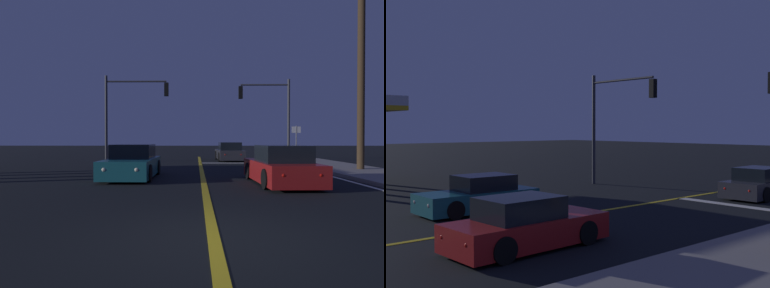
# 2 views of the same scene
# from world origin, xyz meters

# --- Properties ---
(ground_plane) EXTENTS (160.00, 160.00, 0.00)m
(ground_plane) POSITION_xyz_m (0.00, 0.00, 0.00)
(ground_plane) COLOR black
(sidewalk_right) EXTENTS (3.20, 32.44, 0.15)m
(sidewalk_right) POSITION_xyz_m (7.21, 9.01, 0.07)
(sidewalk_right) COLOR gray
(sidewalk_right) RESTS_ON ground
(lane_line_center) EXTENTS (0.20, 30.64, 0.01)m
(lane_line_center) POSITION_xyz_m (0.00, 9.01, 0.01)
(lane_line_center) COLOR gold
(lane_line_center) RESTS_ON ground
(lane_line_edge_right) EXTENTS (0.16, 30.64, 0.01)m
(lane_line_edge_right) POSITION_xyz_m (5.36, 9.01, 0.01)
(lane_line_edge_right) COLOR silver
(lane_line_edge_right) RESTS_ON ground
(stop_bar) EXTENTS (5.61, 0.50, 0.01)m
(stop_bar) POSITION_xyz_m (2.81, 16.52, 0.01)
(stop_bar) COLOR silver
(stop_bar) RESTS_ON ground
(car_mid_block_teal) EXTENTS (1.90, 4.32, 1.34)m
(car_mid_block_teal) POSITION_xyz_m (-2.83, 8.26, 0.58)
(car_mid_block_teal) COLOR #195960
(car_mid_block_teal) RESTS_ON ground
(car_side_waiting_red) EXTENTS (1.97, 4.32, 1.34)m
(car_side_waiting_red) POSITION_xyz_m (2.65, 6.44, 0.58)
(car_side_waiting_red) COLOR maroon
(car_side_waiting_red) RESTS_ON ground
(car_parked_curb_charcoal) EXTENTS (1.93, 4.35, 1.34)m
(car_parked_curb_charcoal) POSITION_xyz_m (2.19, 19.38, 0.58)
(car_parked_curb_charcoal) COLOR #2D2D33
(car_parked_curb_charcoal) RESTS_ON ground
(traffic_signal_near_right) EXTENTS (3.70, 0.28, 5.89)m
(traffic_signal_near_right) POSITION_xyz_m (5.13, 18.82, 3.91)
(traffic_signal_near_right) COLOR #38383D
(traffic_signal_near_right) RESTS_ON ground
(traffic_signal_far_left) EXTENTS (4.35, 0.28, 5.91)m
(traffic_signal_far_left) POSITION_xyz_m (-4.87, 17.42, 3.96)
(traffic_signal_far_left) COLOR #38383D
(traffic_signal_far_left) RESTS_ON ground
(utility_pole_right) EXTENTS (1.92, 0.33, 11.23)m
(utility_pole_right) POSITION_xyz_m (7.51, 10.67, 5.80)
(utility_pole_right) COLOR #42301E
(utility_pole_right) RESTS_ON ground
(street_sign_corner) EXTENTS (0.56, 0.06, 2.42)m
(street_sign_corner) POSITION_xyz_m (6.11, 16.02, 1.63)
(street_sign_corner) COLOR slate
(street_sign_corner) RESTS_ON ground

